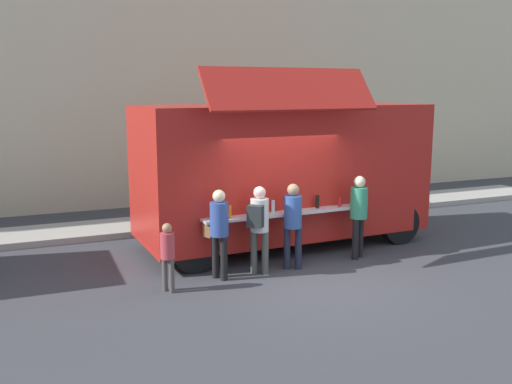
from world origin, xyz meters
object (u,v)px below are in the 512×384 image
at_px(food_truck_main, 283,170).
at_px(trash_bin, 383,191).
at_px(child_near_queue, 168,251).
at_px(customer_rear_waiting, 219,226).
at_px(customer_mid_with_backpack, 259,221).
at_px(customer_front_ordering, 293,219).
at_px(customer_extra_browsing, 359,209).

xyz_separation_m(food_truck_main, trash_bin, (4.30, 2.32, -1.16)).
bearing_deg(food_truck_main, child_near_queue, -149.71).
bearing_deg(food_truck_main, customer_rear_waiting, -143.44).
distance_m(customer_mid_with_backpack, customer_rear_waiting, 0.77).
distance_m(customer_front_ordering, customer_mid_with_backpack, 0.72).
xyz_separation_m(trash_bin, customer_extra_browsing, (-3.34, -3.85, 0.49)).
distance_m(customer_front_ordering, customer_rear_waiting, 1.48).
bearing_deg(customer_mid_with_backpack, customer_extra_browsing, -45.31).
bearing_deg(customer_extra_browsing, customer_mid_with_backpack, 62.18).
height_order(food_truck_main, customer_extra_browsing, food_truck_main).
bearing_deg(customer_front_ordering, child_near_queue, 121.99).
xyz_separation_m(trash_bin, customer_front_ordering, (-4.88, -3.98, 0.47)).
xyz_separation_m(customer_front_ordering, customer_mid_with_backpack, (-0.72, -0.04, 0.02)).
distance_m(customer_front_ordering, child_near_queue, 2.54).
xyz_separation_m(customer_extra_browsing, child_near_queue, (-4.04, -0.42, -0.30)).
bearing_deg(customer_extra_browsing, trash_bin, -72.83).
height_order(customer_front_ordering, child_near_queue, customer_front_ordering).
xyz_separation_m(food_truck_main, customer_mid_with_backpack, (-1.30, -1.69, -0.66)).
height_order(trash_bin, customer_front_ordering, customer_front_ordering).
bearing_deg(customer_mid_with_backpack, customer_front_ordering, -46.49).
bearing_deg(food_truck_main, customer_mid_with_backpack, -129.62).
xyz_separation_m(trash_bin, child_near_queue, (-7.38, -4.27, 0.20)).
bearing_deg(trash_bin, customer_mid_with_backpack, -144.38).
height_order(customer_mid_with_backpack, child_near_queue, customer_mid_with_backpack).
bearing_deg(customer_extra_browsing, child_near_queue, 64.04).
distance_m(food_truck_main, trash_bin, 5.02).
bearing_deg(customer_rear_waiting, trash_bin, 6.47).
bearing_deg(customer_rear_waiting, customer_mid_with_backpack, -28.60).
xyz_separation_m(customer_rear_waiting, child_near_queue, (-1.02, -0.30, -0.26)).
bearing_deg(customer_rear_waiting, food_truck_main, 13.08).
height_order(customer_mid_with_backpack, customer_rear_waiting, customer_mid_with_backpack).
bearing_deg(trash_bin, child_near_queue, -149.95).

